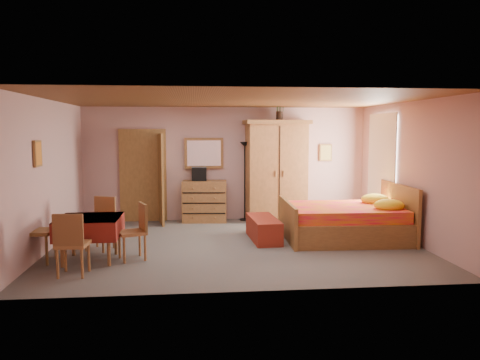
{
  "coord_description": "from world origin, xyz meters",
  "views": [
    {
      "loc": [
        -0.77,
        -8.29,
        2.06
      ],
      "look_at": [
        0.1,
        0.3,
        1.15
      ],
      "focal_mm": 35.0,
      "sensor_mm": 36.0,
      "label": 1
    }
  ],
  "objects": [
    {
      "name": "chair_east",
      "position": [
        -1.75,
        -0.81,
        0.45
      ],
      "size": [
        0.53,
        0.53,
        0.9
      ],
      "primitive_type": "cube",
      "rotation": [
        0.0,
        0.0,
        1.94
      ],
      "color": "#A96839",
      "rests_on": "floor"
    },
    {
      "name": "floor",
      "position": [
        0.0,
        0.0,
        0.0
      ],
      "size": [
        6.5,
        6.5,
        0.0
      ],
      "primitive_type": "plane",
      "color": "slate",
      "rests_on": "ground"
    },
    {
      "name": "ceiling",
      "position": [
        0.0,
        0.0,
        2.6
      ],
      "size": [
        6.5,
        6.5,
        0.0
      ],
      "primitive_type": "plane",
      "rotation": [
        3.14,
        0.0,
        0.0
      ],
      "color": "brown",
      "rests_on": "wall_back"
    },
    {
      "name": "bed",
      "position": [
        2.08,
        0.25,
        0.52
      ],
      "size": [
        2.32,
        1.86,
        1.05
      ],
      "primitive_type": "cube",
      "rotation": [
        0.0,
        0.0,
        -0.03
      ],
      "color": "red",
      "rests_on": "floor"
    },
    {
      "name": "chair_south",
      "position": [
        -2.48,
        -1.56,
        0.46
      ],
      "size": [
        0.44,
        0.44,
        0.92
      ],
      "primitive_type": "cube",
      "rotation": [
        0.0,
        0.0,
        -0.06
      ],
      "color": "#A66838",
      "rests_on": "floor"
    },
    {
      "name": "wall_right",
      "position": [
        3.25,
        0.0,
        1.3
      ],
      "size": [
        0.1,
        5.0,
        2.6
      ],
      "primitive_type": "cube",
      "color": "tan",
      "rests_on": "floor"
    },
    {
      "name": "doorway",
      "position": [
        -1.9,
        2.47,
        1.02
      ],
      "size": [
        1.06,
        0.12,
        2.15
      ],
      "primitive_type": "cube",
      "color": "#9E6B35",
      "rests_on": "floor"
    },
    {
      "name": "chair_north",
      "position": [
        -2.39,
        -0.13,
        0.46
      ],
      "size": [
        0.54,
        0.54,
        0.91
      ],
      "primitive_type": "cube",
      "rotation": [
        0.0,
        0.0,
        2.76
      ],
      "color": "#AF6E3B",
      "rests_on": "floor"
    },
    {
      "name": "wardrobe",
      "position": [
        1.13,
        2.22,
        1.15
      ],
      "size": [
        1.51,
        0.84,
        2.3
      ],
      "primitive_type": "cube",
      "rotation": [
        0.0,
        0.0,
        0.06
      ],
      "color": "#AD6D3A",
      "rests_on": "floor"
    },
    {
      "name": "floor_lamp",
      "position": [
        0.41,
        2.32,
        0.9
      ],
      "size": [
        0.28,
        0.28,
        1.81
      ],
      "primitive_type": "cube",
      "rotation": [
        0.0,
        0.0,
        -0.26
      ],
      "color": "black",
      "rests_on": "floor"
    },
    {
      "name": "wall_mirror",
      "position": [
        -0.51,
        2.46,
        1.55
      ],
      "size": [
        0.89,
        0.09,
        0.7
      ],
      "primitive_type": "cube",
      "rotation": [
        0.0,
        0.0,
        0.05
      ],
      "color": "white",
      "rests_on": "wall_back"
    },
    {
      "name": "sunflower_vase",
      "position": [
        1.2,
        2.28,
        2.58
      ],
      "size": [
        0.23,
        0.23,
        0.56
      ],
      "primitive_type": "cube",
      "rotation": [
        0.0,
        0.0,
        0.05
      ],
      "color": "yellow",
      "rests_on": "wardrobe"
    },
    {
      "name": "chair_west",
      "position": [
        -3.18,
        -0.82,
        0.5
      ],
      "size": [
        0.49,
        0.49,
        1.0
      ],
      "primitive_type": "cube",
      "rotation": [
        0.0,
        0.0,
        -1.65
      ],
      "color": "olive",
      "rests_on": "floor"
    },
    {
      "name": "stereo",
      "position": [
        -0.63,
        2.27,
        1.09
      ],
      "size": [
        0.34,
        0.25,
        0.31
      ],
      "primitive_type": "cube",
      "rotation": [
        0.0,
        0.0,
        -0.03
      ],
      "color": "black",
      "rests_on": "chest_of_drawers"
    },
    {
      "name": "wall_front",
      "position": [
        0.0,
        -2.5,
        1.3
      ],
      "size": [
        6.5,
        0.1,
        2.6
      ],
      "primitive_type": "cube",
      "color": "tan",
      "rests_on": "floor"
    },
    {
      "name": "picture_back",
      "position": [
        2.35,
        2.47,
        1.55
      ],
      "size": [
        0.3,
        0.04,
        0.4
      ],
      "primitive_type": "cube",
      "color": "#D8BF59",
      "rests_on": "wall_back"
    },
    {
      "name": "window",
      "position": [
        3.21,
        1.2,
        1.45
      ],
      "size": [
        0.08,
        1.4,
        1.95
      ],
      "primitive_type": "cube",
      "color": "white",
      "rests_on": "wall_right"
    },
    {
      "name": "bench",
      "position": [
        0.55,
        0.33,
        0.21
      ],
      "size": [
        0.54,
        1.29,
        0.42
      ],
      "primitive_type": "cube",
      "rotation": [
        0.0,
        0.0,
        0.05
      ],
      "color": "maroon",
      "rests_on": "floor"
    },
    {
      "name": "picture_left",
      "position": [
        -3.22,
        -0.6,
        1.7
      ],
      "size": [
        0.04,
        0.32,
        0.42
      ],
      "primitive_type": "cube",
      "color": "orange",
      "rests_on": "wall_left"
    },
    {
      "name": "chest_of_drawers",
      "position": [
        -0.51,
        2.25,
        0.47
      ],
      "size": [
        1.03,
        0.57,
        0.94
      ],
      "primitive_type": "cube",
      "rotation": [
        0.0,
        0.0,
        -0.08
      ],
      "color": "#905C31",
      "rests_on": "floor"
    },
    {
      "name": "dining_table",
      "position": [
        -2.41,
        -0.81,
        0.35
      ],
      "size": [
        0.96,
        0.96,
        0.7
      ],
      "primitive_type": "cube",
      "rotation": [
        0.0,
        0.0,
        0.01
      ],
      "color": "maroon",
      "rests_on": "floor"
    },
    {
      "name": "wall_left",
      "position": [
        -3.25,
        0.0,
        1.3
      ],
      "size": [
        0.1,
        5.0,
        2.6
      ],
      "primitive_type": "cube",
      "color": "tan",
      "rests_on": "floor"
    },
    {
      "name": "wall_back",
      "position": [
        0.0,
        2.5,
        1.3
      ],
      "size": [
        6.5,
        0.1,
        2.6
      ],
      "primitive_type": "cube",
      "color": "tan",
      "rests_on": "floor"
    }
  ]
}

